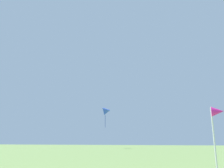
{
  "coord_description": "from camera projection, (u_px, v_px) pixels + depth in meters",
  "views": [
    {
      "loc": [
        1.13,
        -0.4,
        0.77
      ],
      "look_at": [
        -0.28,
        3.33,
        1.76
      ],
      "focal_mm": 37.57,
      "sensor_mm": 36.0,
      "label": 1
    }
  ],
  "objects": [
    {
      "name": "marker_flag",
      "position": [
        217.0,
        115.0,
        5.64
      ],
      "size": [
        0.3,
        0.24,
        1.61
      ],
      "color": "silver",
      "rests_on": "ground"
    },
    {
      "name": "distant_kite_blue_high_right",
      "position": [
        105.0,
        112.0,
        30.55
      ],
      "size": [
        1.44,
        1.25,
        2.58
      ],
      "color": "blue"
    }
  ]
}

